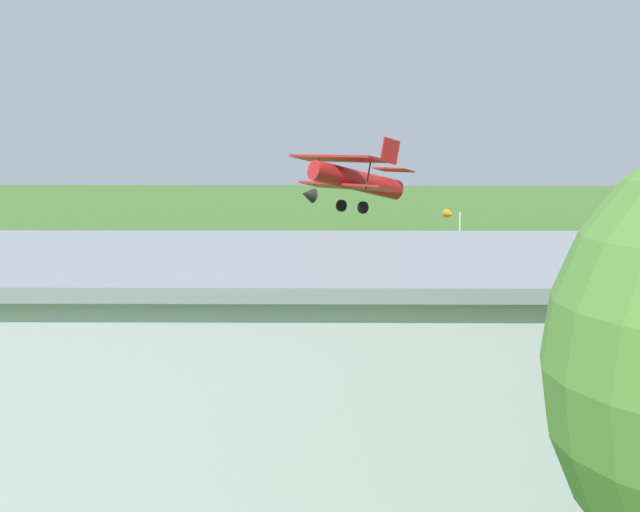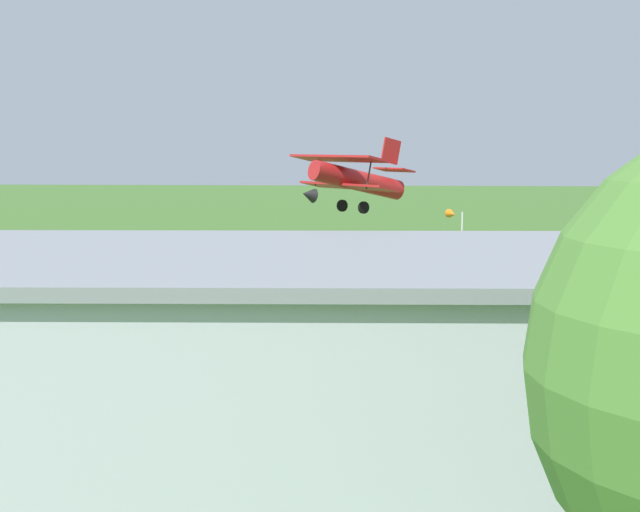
% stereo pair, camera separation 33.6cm
% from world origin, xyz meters
% --- Properties ---
extents(ground_plane, '(400.00, 400.00, 0.00)m').
position_xyz_m(ground_plane, '(0.00, 0.00, 0.00)').
color(ground_plane, '#3D6628').
extents(hangar, '(26.20, 15.22, 7.64)m').
position_xyz_m(hangar, '(-4.37, 29.78, 3.83)').
color(hangar, '#B7BCC6').
rests_on(hangar, ground_plane).
extents(biplane, '(6.84, 6.84, 3.97)m').
position_xyz_m(biplane, '(-8.17, 6.43, 8.95)').
color(biplane, '#B21E1E').
extents(car_red, '(2.22, 4.45, 1.67)m').
position_xyz_m(car_red, '(-15.67, 16.89, 0.86)').
color(car_red, red).
rests_on(car_red, ground_plane).
extents(person_watching_takeoff, '(0.51, 0.51, 1.61)m').
position_xyz_m(person_watching_takeoff, '(-9.17, 11.11, 0.80)').
color(person_watching_takeoff, '#B23333').
rests_on(person_watching_takeoff, ground_plane).
extents(person_walking_on_apron, '(0.49, 0.49, 1.73)m').
position_xyz_m(person_walking_on_apron, '(-8.56, 14.69, 0.87)').
color(person_walking_on_apron, '#33723F').
rests_on(person_walking_on_apron, ground_plane).
extents(person_near_hangar_door, '(0.49, 0.49, 1.60)m').
position_xyz_m(person_near_hangar_door, '(-6.63, 13.18, 0.79)').
color(person_near_hangar_door, orange).
rests_on(person_near_hangar_door, ground_plane).
extents(person_crossing_taxiway, '(0.52, 0.52, 1.53)m').
position_xyz_m(person_crossing_taxiway, '(-5.18, 12.66, 0.76)').
color(person_crossing_taxiway, navy).
rests_on(person_crossing_taxiway, ground_plane).
extents(windsock, '(1.21, 1.41, 6.34)m').
position_xyz_m(windsock, '(-14.53, -8.80, 5.57)').
color(windsock, silver).
rests_on(windsock, ground_plane).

